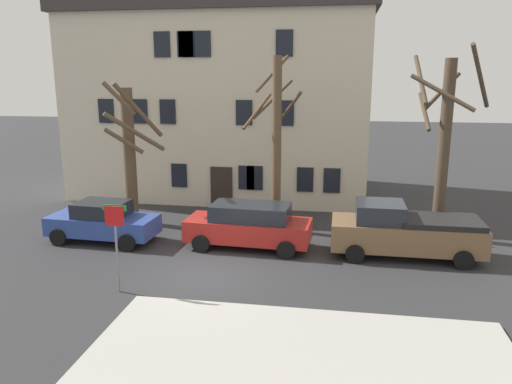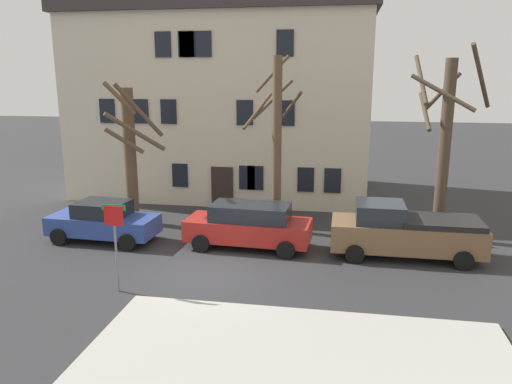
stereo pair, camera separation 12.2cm
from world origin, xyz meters
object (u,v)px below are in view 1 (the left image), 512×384
Objects in this scene: car_blue_sedan at (103,222)px; bicycle_leaning at (100,215)px; pickup_truck_brown at (405,231)px; street_sign_pole at (115,232)px; car_red_wagon at (249,225)px; tree_bare_far at (444,140)px; tree_bare_mid at (276,140)px; tree_bare_near at (130,151)px; building_main at (224,86)px.

bicycle_leaning is at bearing 120.02° from car_blue_sedan.
street_sign_pole reaches higher than pickup_truck_brown.
car_blue_sedan is 5.93m from car_red_wagon.
pickup_truck_brown is (-1.59, -2.48, -3.07)m from tree_bare_far.
car_blue_sedan is at bearing -157.50° from tree_bare_mid.
tree_bare_far reaches higher than tree_bare_near.
bicycle_leaning is at bearing -118.23° from building_main.
building_main is 14.95m from street_sign_pole.
car_blue_sedan is at bearing 120.95° from street_sign_pole.
tree_bare_near is 3.62× the size of bicycle_leaning.
car_blue_sedan is (-2.77, -9.93, -5.15)m from building_main.
car_blue_sedan is at bearing -178.98° from pickup_truck_brown.
pickup_truck_brown is (5.11, -2.54, -2.94)m from tree_bare_mid.
pickup_truck_brown is (11.58, -2.39, -2.32)m from tree_bare_near.
tree_bare_mid is at bearing 179.53° from tree_bare_far.
tree_bare_far is 1.57× the size of car_red_wagon.
car_red_wagon is 5.78m from street_sign_pole.
building_main is 8.41m from tree_bare_mid.
tree_bare_near is 1.29× the size of car_red_wagon.
pickup_truck_brown is at bearing -11.68° from tree_bare_near.
pickup_truck_brown is at bearing -9.09° from bicycle_leaning.
street_sign_pole reaches higher than bicycle_leaning.
pickup_truck_brown is at bearing -122.66° from tree_bare_far.
bicycle_leaning is (-1.33, 2.30, -0.45)m from car_blue_sedan.
car_red_wagon reaches higher than car_blue_sedan.
street_sign_pole is at bearing -59.05° from car_blue_sedan.
street_sign_pole is at bearing -70.46° from tree_bare_near.
tree_bare_mid is 4.00m from car_red_wagon.
street_sign_pole is at bearing -124.85° from car_red_wagon.
tree_bare_far is 4.41× the size of bicycle_leaning.
tree_bare_mid is at bearing 74.45° from car_red_wagon.
tree_bare_mid reaches higher than car_red_wagon.
tree_bare_far is (10.57, -7.23, -1.94)m from building_main.
tree_bare_far is at bearing -34.38° from building_main.
tree_bare_mid is 0.96× the size of tree_bare_far.
tree_bare_mid is 8.73m from bicycle_leaning.
tree_bare_near is 6.50m from tree_bare_mid.
tree_bare_near is 0.82× the size of tree_bare_far.
tree_bare_far is at bearing 57.34° from pickup_truck_brown.
bicycle_leaning is at bearing -178.47° from tree_bare_far.
building_main reaches higher than car_red_wagon.
car_blue_sedan is (-6.64, -2.75, -3.09)m from tree_bare_mid.
car_blue_sedan is 5.33m from street_sign_pole.
bicycle_leaning is (-7.26, 2.10, -0.54)m from car_red_wagon.
pickup_truck_brown is 10.25m from street_sign_pole.
building_main reaches higher than tree_bare_near.
street_sign_pole is at bearing -59.36° from bicycle_leaning.
building_main is at bearing 61.77° from bicycle_leaning.
street_sign_pole is at bearing -90.35° from building_main.
street_sign_pole is at bearing -152.73° from pickup_truck_brown.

